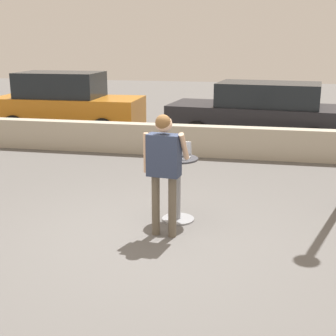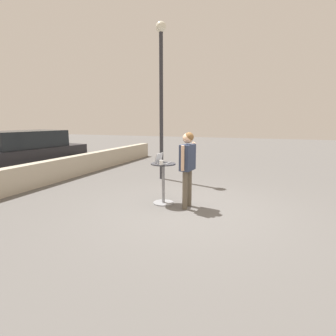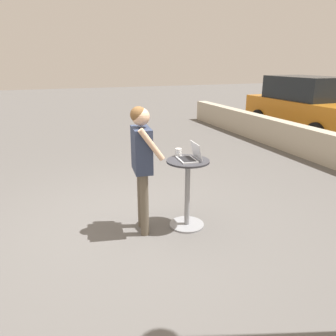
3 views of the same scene
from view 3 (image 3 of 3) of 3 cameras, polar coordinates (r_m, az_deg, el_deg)
name	(u,v)px [view 3 (image 3 of 3)]	position (r m, az deg, el deg)	size (l,w,h in m)	color
ground_plane	(134,227)	(4.65, -5.97, -10.13)	(50.00, 50.00, 0.00)	#5B5956
cafe_table	(187,190)	(4.44, 3.40, -3.78)	(0.57, 0.57, 0.96)	gray
laptop	(190,156)	(4.30, 3.91, 2.07)	(0.34, 0.29, 0.23)	silver
coffee_mug	(178,152)	(4.47, 1.84, 2.75)	(0.12, 0.09, 0.11)	white
standing_person	(142,154)	(4.15, -4.61, 2.38)	(0.60, 0.34, 1.68)	brown
parked_car_further_down	(306,106)	(11.16, 22.90, 9.93)	(4.13, 1.84, 1.74)	#B76B19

